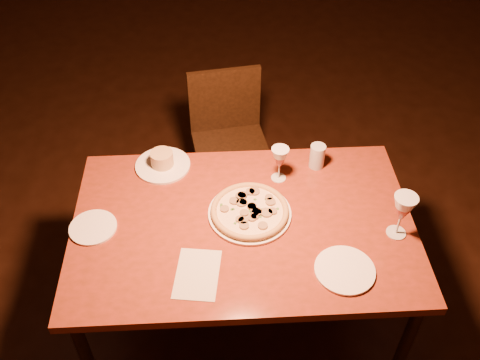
{
  "coord_description": "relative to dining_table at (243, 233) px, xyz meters",
  "views": [
    {
      "loc": [
        0.2,
        -1.42,
        2.22
      ],
      "look_at": [
        0.21,
        -0.01,
        0.87
      ],
      "focal_mm": 40.0,
      "sensor_mm": 36.0,
      "label": 1
    }
  ],
  "objects": [
    {
      "name": "dining_table",
      "position": [
        0.0,
        0.0,
        0.0
      ],
      "size": [
        1.34,
        0.9,
        0.7
      ],
      "rotation": [
        0.0,
        0.0,
        0.05
      ],
      "color": "maroon",
      "rests_on": "floor"
    },
    {
      "name": "wine_glass_right",
      "position": [
        0.57,
        -0.06,
        0.16
      ],
      "size": [
        0.09,
        0.09,
        0.19
      ],
      "primitive_type": null,
      "color": "#A24843",
      "rests_on": "dining_table"
    },
    {
      "name": "side_plate_near",
      "position": [
        0.35,
        -0.23,
        0.07
      ],
      "size": [
        0.21,
        0.21,
        0.01
      ],
      "primitive_type": "cylinder",
      "color": "white",
      "rests_on": "dining_table"
    },
    {
      "name": "pizza_plate",
      "position": [
        0.03,
        0.04,
        0.08
      ],
      "size": [
        0.32,
        0.32,
        0.04
      ],
      "color": "white",
      "rests_on": "dining_table"
    },
    {
      "name": "ramekin_saucer",
      "position": [
        -0.34,
        0.32,
        0.09
      ],
      "size": [
        0.23,
        0.23,
        0.07
      ],
      "color": "white",
      "rests_on": "dining_table"
    },
    {
      "name": "floor",
      "position": [
        -0.22,
        0.06,
        -0.64
      ],
      "size": [
        7.0,
        7.0,
        0.0
      ],
      "primitive_type": "plane",
      "color": "black",
      "rests_on": "ground"
    },
    {
      "name": "wine_glass_far",
      "position": [
        0.15,
        0.24,
        0.14
      ],
      "size": [
        0.07,
        0.07,
        0.16
      ],
      "primitive_type": null,
      "color": "#A24843",
      "rests_on": "dining_table"
    },
    {
      "name": "water_tumbler",
      "position": [
        0.31,
        0.32,
        0.12
      ],
      "size": [
        0.06,
        0.06,
        0.11
      ],
      "primitive_type": "cylinder",
      "color": "#AFB9BF",
      "rests_on": "dining_table"
    },
    {
      "name": "chair_far",
      "position": [
        -0.06,
        0.83,
        -0.19
      ],
      "size": [
        0.44,
        0.44,
        0.78
      ],
      "rotation": [
        0.0,
        0.0,
        0.19
      ],
      "color": "black",
      "rests_on": "floor"
    },
    {
      "name": "menu_card",
      "position": [
        -0.16,
        -0.24,
        0.06
      ],
      "size": [
        0.17,
        0.23,
        0.0
      ],
      "primitive_type": "cube",
      "rotation": [
        0.0,
        0.0,
        -0.09
      ],
      "color": "beige",
      "rests_on": "dining_table"
    },
    {
      "name": "side_plate_left",
      "position": [
        -0.57,
        -0.02,
        0.07
      ],
      "size": [
        0.18,
        0.18,
        0.01
      ],
      "primitive_type": "cylinder",
      "color": "white",
      "rests_on": "dining_table"
    }
  ]
}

